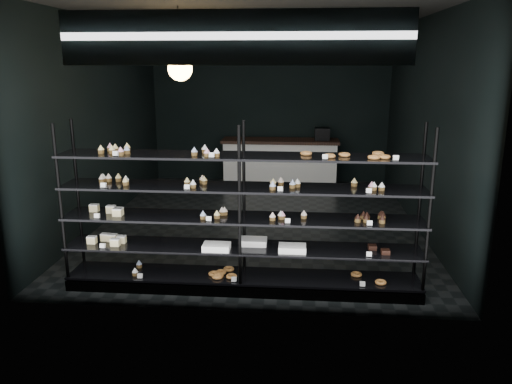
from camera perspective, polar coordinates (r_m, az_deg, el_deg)
room at (r=7.79m, az=0.34°, el=7.80°), size 5.01×6.01×3.20m
display_shelf at (r=5.63m, az=-1.92°, el=-5.12°), size 4.00×0.50×1.91m
signage at (r=4.82m, az=-2.52°, el=17.23°), size 3.30×0.05×0.50m
pendant_lamp at (r=6.38m, az=-8.67°, el=13.78°), size 0.30×0.30×0.88m
service_counter at (r=10.41m, az=2.84°, el=3.43°), size 2.39×0.65×1.23m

